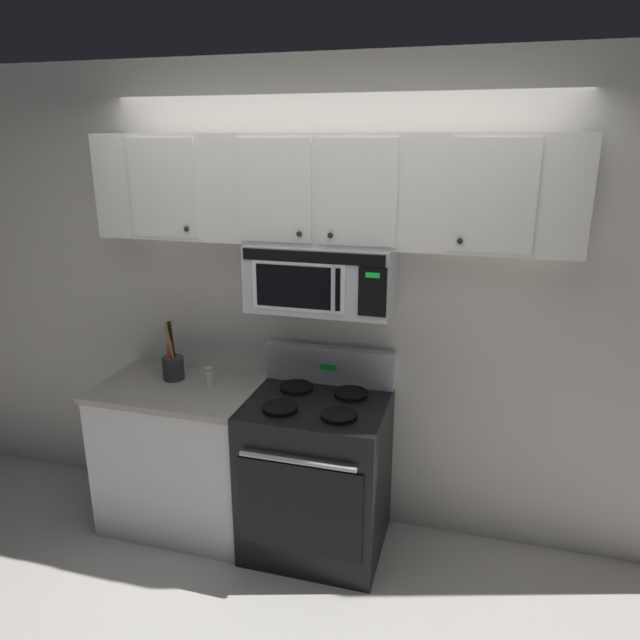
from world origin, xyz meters
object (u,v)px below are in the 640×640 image
at_px(stove_range, 317,472).
at_px(salt_shaker, 209,377).
at_px(utensil_crock_charcoal, 173,363).
at_px(over_range_microwave, 323,277).

distance_m(stove_range, salt_shaker, 0.82).
xyz_separation_m(stove_range, utensil_crock_charcoal, (-0.92, 0.09, 0.53)).
relative_size(over_range_microwave, salt_shaker, 6.73).
bearing_deg(salt_shaker, stove_range, -4.13).
bearing_deg(stove_range, over_range_microwave, 90.14).
xyz_separation_m(stove_range, salt_shaker, (-0.66, 0.05, 0.49)).
bearing_deg(over_range_microwave, stove_range, -89.86).
xyz_separation_m(over_range_microwave, salt_shaker, (-0.66, -0.07, -0.62)).
relative_size(stove_range, salt_shaker, 9.92).
bearing_deg(salt_shaker, utensil_crock_charcoal, 171.35).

